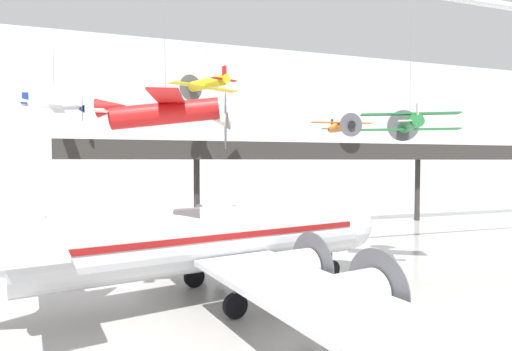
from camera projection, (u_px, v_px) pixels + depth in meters
name	position (u px, v px, depth m)	size (l,w,h in m)	color
ground_plane	(295.00, 333.00, 18.88)	(260.00, 260.00, 0.00)	#9E9B96
hangar_back_wall	(183.00, 132.00, 55.95)	(140.00, 3.00, 24.46)	silver
mezzanine_walkway	(198.00, 156.00, 44.06)	(110.00, 3.20, 10.31)	#2D2B28
airliner_silver_main	(206.00, 239.00, 22.91)	(25.23, 29.14, 10.64)	silver
suspended_plane_white_twin	(54.00, 106.00, 37.16)	(5.34, 6.54, 8.22)	silver
suspended_plane_orange_highwing	(341.00, 127.00, 49.66)	(7.95, 6.49, 9.15)	orange
suspended_plane_red_highwing	(165.00, 112.00, 21.53)	(7.29, 8.82, 11.25)	red
suspended_plane_green_biplane	(410.00, 123.00, 28.26)	(6.41, 5.71, 10.38)	#1E6B33
suspended_plane_yellow_lowwing	(207.00, 84.00, 37.02)	(7.02, 6.15, 6.22)	yellow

